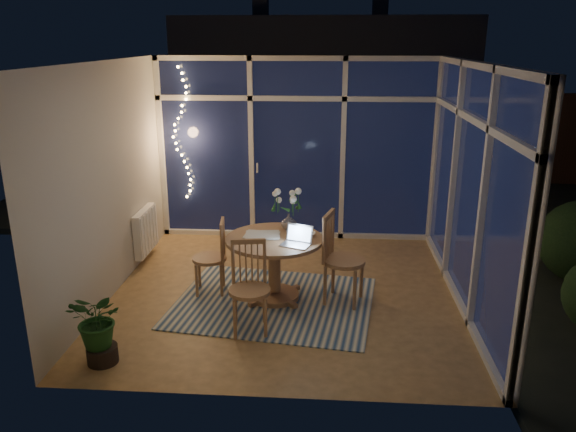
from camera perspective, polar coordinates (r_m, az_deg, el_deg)
The scene contains 25 objects.
floor at distance 6.59m, azimuth -0.09°, elevation -7.78°, with size 4.00×4.00×0.00m, color olive.
ceiling at distance 5.96m, azimuth -0.10°, elevation 15.43°, with size 4.00×4.00×0.00m, color white.
wall_back at distance 8.09m, azimuth 0.93°, elevation 6.76°, with size 4.00×0.04×2.60m, color beige.
wall_front at distance 4.25m, azimuth -2.05°, elevation -3.52°, with size 4.00×0.04×2.60m, color beige.
wall_left at distance 6.59m, azimuth -17.74°, elevation 3.38°, with size 0.04×4.00×2.60m, color beige.
wall_right at distance 6.33m, azimuth 18.30°, elevation 2.75°, with size 0.04×4.00×2.60m, color beige.
window_wall_back at distance 8.05m, azimuth 0.92°, elevation 6.71°, with size 4.00×0.10×2.60m, color silver.
window_wall_right at distance 6.32m, azimuth 17.95°, elevation 2.76°, with size 0.10×4.00×2.60m, color silver.
radiator at distance 7.63m, azimuth -14.28°, elevation -1.47°, with size 0.10×0.70×0.58m, color white.
fairy_lights at distance 8.19m, azimuth -10.83°, elevation 8.19°, with size 0.24×0.10×1.85m, color #F9BF63, non-canonical shape.
garden_patio at distance 11.31m, azimuth 4.27°, elevation 2.83°, with size 12.00×6.00×0.10m, color black.
garden_fence at distance 11.61m, azimuth 1.88°, elevation 8.10°, with size 11.00×0.08×1.80m, color #3E2916.
neighbour_roof at distance 14.45m, azimuth 3.65°, elevation 15.15°, with size 7.00×3.00×2.20m, color #2E2F37.
garden_shrubs at distance 9.71m, azimuth -3.36°, elevation 3.46°, with size 0.90×0.90×0.90m, color black.
rug at distance 6.36m, azimuth -1.44°, elevation -8.73°, with size 2.15×1.72×0.01m, color beige.
dining_table at distance 6.30m, azimuth -1.38°, elevation -5.38°, with size 1.08×1.08×0.74m, color #9F6647.
chair_left at distance 6.49m, azimuth -8.00°, elevation -4.11°, with size 0.41×0.41×0.89m, color #9F6647.
chair_right at distance 6.19m, azimuth 5.74°, elevation -4.32°, with size 0.49×0.49×1.05m, color #9F6647.
chair_front at distance 5.59m, azimuth -3.93°, elevation -7.35°, with size 0.44×0.44×0.94m, color #9F6647.
laptop at distance 5.90m, azimuth 0.77°, elevation -2.02°, with size 0.30×0.26×0.22m, color silver, non-canonical shape.
flower_vase at distance 6.40m, azimuth 0.08°, elevation -0.48°, with size 0.20×0.20×0.21m, color white.
bowl at distance 6.22m, azimuth 2.07°, elevation -1.86°, with size 0.15×0.15×0.04m, color white.
newspapers at distance 6.23m, azimuth -2.60°, elevation -1.94°, with size 0.37×0.28×0.02m, color silver.
phone at distance 6.14m, azimuth -1.87°, elevation -2.27°, with size 0.10×0.05×0.01m, color black.
potted_plant at distance 5.39m, azimuth -18.63°, elevation -10.44°, with size 0.54×0.47×0.76m, color #1A491B.
Camera 1 is at (0.43, -5.93, 2.84)m, focal length 35.00 mm.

